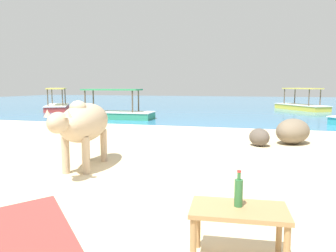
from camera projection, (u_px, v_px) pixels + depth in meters
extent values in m
cube|color=#CCB78E|center=(137.00, 193.00, 4.31)|extent=(18.00, 14.00, 0.04)
cube|color=teal|center=(237.00, 104.00, 25.36)|extent=(60.00, 36.00, 0.03)
cylinder|color=tan|center=(86.00, 156.00, 5.14)|extent=(0.12, 0.12, 0.60)
cylinder|color=tan|center=(66.00, 155.00, 5.18)|extent=(0.12, 0.12, 0.60)
cylinder|color=tan|center=(104.00, 145.00, 6.03)|extent=(0.12, 0.12, 0.60)
cylinder|color=tan|center=(86.00, 145.00, 6.07)|extent=(0.12, 0.12, 0.60)
ellipsoid|color=tan|center=(85.00, 122.00, 5.55)|extent=(0.85, 1.71, 0.66)
ellipsoid|color=tan|center=(58.00, 123.00, 4.53)|extent=(0.32, 0.47, 0.31)
cone|color=tan|center=(68.00, 114.00, 4.50)|extent=(0.12, 0.12, 0.11)
cone|color=tan|center=(47.00, 113.00, 4.53)|extent=(0.12, 0.12, 0.11)
ellipsoid|color=tan|center=(78.00, 107.00, 5.23)|extent=(0.30, 0.34, 0.22)
cube|color=#A37A4C|center=(239.00, 210.00, 2.55)|extent=(0.79, 0.50, 0.04)
cylinder|color=#A37A4C|center=(279.00, 231.00, 2.69)|extent=(0.05, 0.05, 0.42)
cylinder|color=#A37A4C|center=(198.00, 224.00, 2.81)|extent=(0.05, 0.05, 0.42)
cylinder|color=#A37A4C|center=(193.00, 244.00, 2.46)|extent=(0.05, 0.05, 0.42)
cylinder|color=#2D6B38|center=(239.00, 193.00, 2.56)|extent=(0.07, 0.07, 0.22)
cylinder|color=#2D6B38|center=(239.00, 176.00, 2.55)|extent=(0.03, 0.03, 0.06)
cylinder|color=red|center=(239.00, 171.00, 2.54)|extent=(0.03, 0.03, 0.02)
cube|color=red|center=(23.00, 235.00, 1.83)|extent=(0.68, 0.69, 0.23)
ellipsoid|color=#756651|center=(293.00, 131.00, 7.84)|extent=(1.13, 1.21, 0.61)
ellipsoid|color=brown|center=(259.00, 137.00, 7.56)|extent=(0.65, 0.68, 0.42)
cube|color=#338E66|center=(112.00, 115.00, 14.08)|extent=(3.63, 1.20, 0.28)
cube|color=white|center=(112.00, 112.00, 14.06)|extent=(3.70, 1.26, 0.04)
cylinder|color=brown|center=(138.00, 101.00, 14.12)|extent=(0.06, 0.06, 0.95)
cylinder|color=brown|center=(132.00, 102.00, 13.38)|extent=(0.06, 0.06, 0.95)
cylinder|color=brown|center=(93.00, 101.00, 14.63)|extent=(0.06, 0.06, 0.95)
cylinder|color=brown|center=(85.00, 101.00, 13.89)|extent=(0.06, 0.06, 0.95)
cube|color=#339356|center=(112.00, 90.00, 13.94)|extent=(2.54, 1.00, 0.06)
cube|color=gold|center=(301.00, 108.00, 19.12)|extent=(2.85, 3.63, 0.28)
cube|color=white|center=(301.00, 105.00, 19.10)|extent=(2.94, 3.72, 0.04)
cylinder|color=brown|center=(320.00, 98.00, 18.13)|extent=(0.06, 0.06, 0.95)
cylinder|color=brown|center=(309.00, 98.00, 17.91)|extent=(0.06, 0.06, 0.95)
cylinder|color=brown|center=(295.00, 96.00, 20.18)|extent=(0.06, 0.06, 0.95)
cylinder|color=brown|center=(284.00, 97.00, 19.96)|extent=(0.06, 0.06, 0.95)
cube|color=#EFD14C|center=(302.00, 89.00, 18.98)|extent=(2.14, 2.63, 0.06)
cube|color=#C63833|center=(57.00, 108.00, 18.87)|extent=(2.71, 3.68, 0.28)
cube|color=white|center=(57.00, 105.00, 18.85)|extent=(2.80, 3.77, 0.04)
cylinder|color=brown|center=(62.00, 98.00, 17.85)|extent=(0.06, 0.06, 0.95)
cylinder|color=brown|center=(48.00, 98.00, 17.66)|extent=(0.06, 0.06, 0.95)
cylinder|color=brown|center=(65.00, 97.00, 19.93)|extent=(0.06, 0.06, 0.95)
cylinder|color=brown|center=(52.00, 97.00, 19.75)|extent=(0.06, 0.06, 0.95)
cube|color=#EFD14C|center=(57.00, 89.00, 18.73)|extent=(2.04, 2.66, 0.06)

